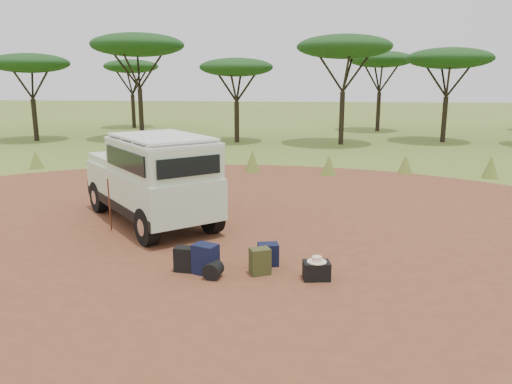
# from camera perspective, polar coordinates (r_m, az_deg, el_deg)

# --- Properties ---
(ground) EXTENTS (140.00, 140.00, 0.00)m
(ground) POSITION_cam_1_polar(r_m,az_deg,el_deg) (11.52, -5.44, -5.71)
(ground) COLOR olive
(ground) RESTS_ON ground
(dirt_clearing) EXTENTS (23.00, 23.00, 0.01)m
(dirt_clearing) POSITION_cam_1_polar(r_m,az_deg,el_deg) (11.52, -5.44, -5.69)
(dirt_clearing) COLOR brown
(dirt_clearing) RESTS_ON ground
(grass_fringe) EXTENTS (36.60, 1.60, 0.90)m
(grass_fringe) POSITION_cam_1_polar(r_m,az_deg,el_deg) (19.74, -0.12, 3.39)
(grass_fringe) COLOR olive
(grass_fringe) RESTS_ON ground
(acacia_treeline) EXTENTS (46.70, 13.20, 6.26)m
(acacia_treeline) POSITION_cam_1_polar(r_m,az_deg,el_deg) (30.56, 3.48, 15.14)
(acacia_treeline) COLOR black
(acacia_treeline) RESTS_ON ground
(safari_vehicle) EXTENTS (4.49, 4.82, 2.33)m
(safari_vehicle) POSITION_cam_1_polar(r_m,az_deg,el_deg) (12.96, -11.75, 1.32)
(safari_vehicle) COLOR beige
(safari_vehicle) RESTS_ON ground
(walking_staff) EXTENTS (0.19, 0.43, 1.38)m
(walking_staff) POSITION_cam_1_polar(r_m,az_deg,el_deg) (12.44, -16.40, -1.47)
(walking_staff) COLOR maroon
(walking_staff) RESTS_ON ground
(backpack_black) EXTENTS (0.38, 0.30, 0.49)m
(backpack_black) POSITION_cam_1_polar(r_m,az_deg,el_deg) (9.83, -8.20, -7.61)
(backpack_black) COLOR black
(backpack_black) RESTS_ON ground
(backpack_navy) EXTENTS (0.54, 0.47, 0.59)m
(backpack_navy) POSITION_cam_1_polar(r_m,az_deg,el_deg) (9.63, -5.79, -7.65)
(backpack_navy) COLOR #101634
(backpack_navy) RESTS_ON ground
(backpack_olive) EXTENTS (0.45, 0.40, 0.52)m
(backpack_olive) POSITION_cam_1_polar(r_m,az_deg,el_deg) (9.57, 0.46, -7.94)
(backpack_olive) COLOR #3F441F
(backpack_olive) RESTS_ON ground
(duffel_navy) EXTENTS (0.46, 0.38, 0.45)m
(duffel_navy) POSITION_cam_1_polar(r_m,az_deg,el_deg) (10.03, 1.39, -7.15)
(duffel_navy) COLOR #101634
(duffel_navy) RESTS_ON ground
(hard_case) EXTENTS (0.54, 0.42, 0.35)m
(hard_case) POSITION_cam_1_polar(r_m,az_deg,el_deg) (9.44, 6.93, -8.92)
(hard_case) COLOR black
(hard_case) RESTS_ON ground
(stuff_sack) EXTENTS (0.38, 0.38, 0.33)m
(stuff_sack) POSITION_cam_1_polar(r_m,az_deg,el_deg) (9.46, -4.92, -8.88)
(stuff_sack) COLOR black
(stuff_sack) RESTS_ON ground
(safari_hat) EXTENTS (0.36, 0.36, 0.11)m
(safari_hat) POSITION_cam_1_polar(r_m,az_deg,el_deg) (9.36, 6.97, -7.71)
(safari_hat) COLOR beige
(safari_hat) RESTS_ON hard_case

